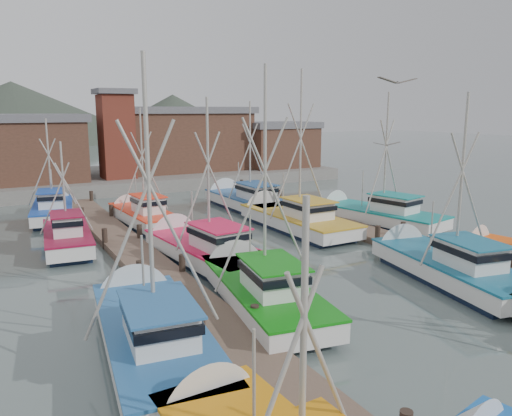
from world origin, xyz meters
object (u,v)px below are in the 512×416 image
boat_4 (258,288)px  boat_8 (202,249)px  lookout_tower (116,133)px  boat_12 (141,215)px

boat_4 → boat_8: boat_4 is taller
lookout_tower → boat_8: 26.44m
lookout_tower → boat_8: (-2.09, -25.90, -4.87)m
lookout_tower → boat_4: 32.82m
boat_8 → lookout_tower: bearing=79.9°
boat_12 → boat_8: bearing=-91.8°
boat_4 → boat_8: 6.48m
boat_12 → boat_4: bearing=-93.6°
boat_4 → boat_12: boat_4 is taller
lookout_tower → boat_12: 16.89m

